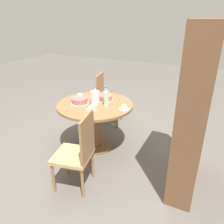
{
  "coord_description": "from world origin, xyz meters",
  "views": [
    {
      "loc": [
        2.57,
        1.54,
        1.92
      ],
      "look_at": [
        0.0,
        0.28,
        0.66
      ],
      "focal_mm": 35.0,
      "sensor_mm": 36.0,
      "label": 1
    }
  ],
  "objects": [
    {
      "name": "cup_c",
      "position": [
        -0.0,
        0.47,
        0.76
      ],
      "size": [
        0.13,
        0.13,
        0.06
      ],
      "color": "white",
      "rests_on": "dining_table"
    },
    {
      "name": "ground_plane",
      "position": [
        0.0,
        0.0,
        0.0
      ],
      "size": [
        14.0,
        14.0,
        0.0
      ],
      "primitive_type": "plane",
      "color": "#56514C"
    },
    {
      "name": "cup_b",
      "position": [
        0.23,
        0.07,
        0.76
      ],
      "size": [
        0.13,
        0.13,
        0.06
      ],
      "color": "white",
      "rests_on": "dining_table"
    },
    {
      "name": "dining_table",
      "position": [
        0.0,
        0.0,
        0.55
      ],
      "size": [
        1.12,
        1.12,
        0.74
      ],
      "color": "brown",
      "rests_on": "ground_plane"
    },
    {
      "name": "bookshelf",
      "position": [
        0.24,
        1.38,
        0.96
      ],
      "size": [
        0.91,
        0.28,
        1.9
      ],
      "rotation": [
        0.0,
        0.0,
        3.14
      ],
      "color": "brown",
      "rests_on": "ground_plane"
    },
    {
      "name": "chair_a",
      "position": [
        0.85,
        0.26,
        0.49
      ],
      "size": [
        0.5,
        0.5,
        0.96
      ],
      "rotation": [
        0.0,
        0.0,
        0.21
      ],
      "color": "olive",
      "rests_on": "ground_plane"
    },
    {
      "name": "cake_second",
      "position": [
        -0.19,
        0.07,
        0.78
      ],
      "size": [
        0.24,
        0.24,
        0.08
      ],
      "color": "silver",
      "rests_on": "dining_table"
    },
    {
      "name": "water_bottle",
      "position": [
        -0.02,
        0.18,
        0.85
      ],
      "size": [
        0.07,
        0.07,
        0.28
      ],
      "color": "#99C6A3",
      "rests_on": "dining_table"
    },
    {
      "name": "coffee_pot",
      "position": [
        0.01,
        0.01,
        0.84
      ],
      "size": [
        0.13,
        0.13,
        0.24
      ],
      "color": "silver",
      "rests_on": "dining_table"
    },
    {
      "name": "cup_a",
      "position": [
        -0.13,
        -0.35,
        0.76
      ],
      "size": [
        0.13,
        0.13,
        0.06
      ],
      "color": "white",
      "rests_on": "dining_table"
    },
    {
      "name": "chair_b",
      "position": [
        -0.85,
        -0.25,
        0.49
      ],
      "size": [
        0.5,
        0.5,
        0.96
      ],
      "rotation": [
        0.0,
        0.0,
        3.35
      ],
      "color": "olive",
      "rests_on": "ground_plane"
    },
    {
      "name": "cake_main",
      "position": [
        0.09,
        -0.21,
        0.78
      ],
      "size": [
        0.27,
        0.27,
        0.09
      ],
      "color": "silver",
      "rests_on": "dining_table"
    }
  ]
}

